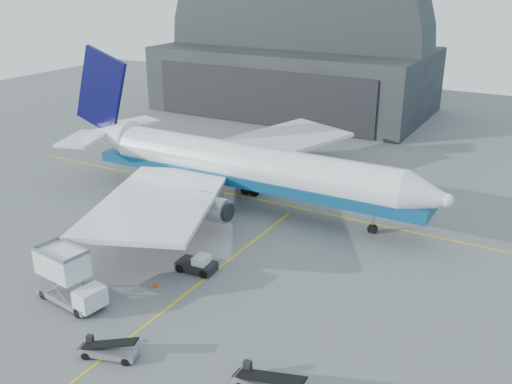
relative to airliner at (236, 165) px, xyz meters
The scene contains 8 objects.
ground 19.61m from the airliner, 69.25° to the right, with size 200.00×200.00×0.00m, color #565659.
taxi_lines 9.71m from the airliner, 37.21° to the right, with size 80.00×42.12×0.02m.
hangar 49.80m from the airliner, 107.93° to the left, with size 50.00×28.30×28.00m.
airliner is the anchor object (origin of this frame).
catering_truck 25.12m from the airliner, 91.76° to the right, with size 6.71×3.21×4.43m.
pushback_tug 16.97m from the airliner, 71.09° to the right, with size 3.63×2.29×1.62m.
belt_loader_a 29.94m from the airliner, 76.47° to the right, with size 4.47×2.55×1.67m.
traffic_cone 20.53m from the airliner, 79.32° to the right, with size 0.39×0.39×0.56m.
Camera 1 is at (25.63, -34.98, 25.44)m, focal length 40.00 mm.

